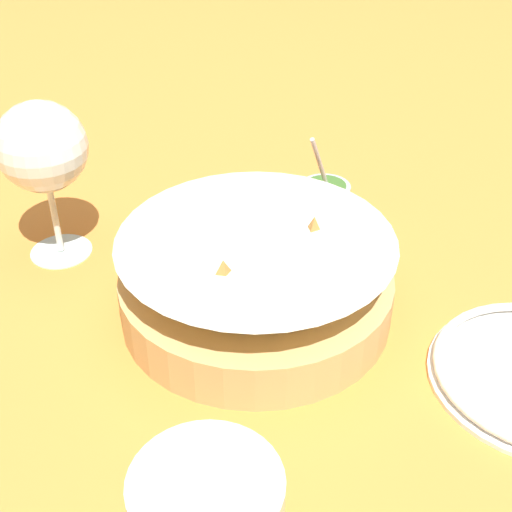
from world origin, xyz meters
name	(u,v)px	position (x,y,z in m)	size (l,w,h in m)	color
ground_plane	(252,288)	(0.00, 0.00, 0.00)	(4.00, 4.00, 0.00)	orange
food_basket	(257,281)	(0.03, 0.03, 0.04)	(0.26, 0.26, 0.10)	tan
sauce_cup	(325,199)	(-0.16, -0.01, 0.02)	(0.07, 0.06, 0.12)	#B7B7BC
wine_glass	(42,151)	(0.06, -0.21, 0.12)	(0.09, 0.09, 0.17)	silver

